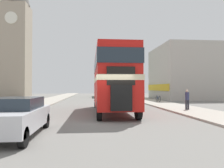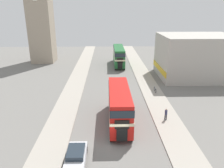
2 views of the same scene
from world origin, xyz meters
name	(u,v)px [view 2 (image 2 of 2)]	position (x,y,z in m)	size (l,w,h in m)	color
ground_plane	(116,144)	(0.00, 0.00, 0.00)	(120.00, 120.00, 0.00)	slate
sidewalk_right	(179,142)	(6.75, 0.00, 0.06)	(3.50, 120.00, 0.12)	#A8A093
sidewalk_left	(52,144)	(-6.75, 0.00, 0.06)	(3.50, 120.00, 0.12)	#A8A093
double_decker_bus	(119,103)	(0.60, 4.57, 2.60)	(2.52, 10.06, 4.38)	red
bus_distant	(119,55)	(2.10, 32.94, 2.64)	(2.38, 10.99, 4.45)	#1E602D
car_parked_near	(76,157)	(-3.77, -3.07, 0.75)	(1.77, 4.26, 1.44)	silver
pedestrian_walking	(166,113)	(6.54, 4.82, 1.00)	(0.31, 0.31, 1.55)	#282833
bicycle_on_pavement	(155,90)	(7.23, 14.45, 0.48)	(0.05, 1.76, 0.78)	black
shop_building_block	(196,56)	(17.11, 23.11, 4.26)	(14.57, 11.35, 8.52)	#B2ADA3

